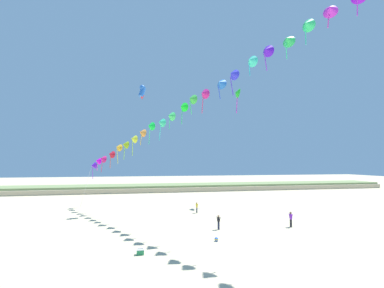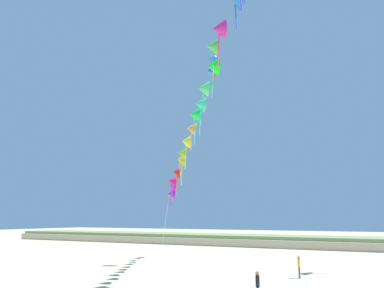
{
  "view_description": "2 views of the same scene",
  "coord_description": "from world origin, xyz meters",
  "px_view_note": "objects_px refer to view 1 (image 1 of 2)",
  "views": [
    {
      "loc": [
        -6.76,
        -18.84,
        7.17
      ],
      "look_at": [
        -1.22,
        9.46,
        9.28
      ],
      "focal_mm": 24.0,
      "sensor_mm": 36.0,
      "label": 1
    },
    {
      "loc": [
        8.83,
        -11.74,
        4.16
      ],
      "look_at": [
        -2.25,
        8.17,
        8.29
      ],
      "focal_mm": 38.0,
      "sensor_mm": 36.0,
      "label": 2
    }
  ],
  "objects_px": {
    "person_mid_center": "(197,207)",
    "beach_ball": "(216,239)",
    "large_kite_mid_trail": "(237,93)",
    "person_near_right": "(219,221)",
    "beach_cooler": "(140,252)",
    "large_kite_low_lead": "(142,92)",
    "person_near_left": "(291,218)"
  },
  "relations": [
    {
      "from": "person_mid_center",
      "to": "beach_ball",
      "type": "height_order",
      "value": "person_mid_center"
    },
    {
      "from": "person_mid_center",
      "to": "person_near_right",
      "type": "bearing_deg",
      "value": -87.69
    },
    {
      "from": "person_mid_center",
      "to": "beach_cooler",
      "type": "relative_size",
      "value": 2.61
    },
    {
      "from": "person_near_left",
      "to": "beach_cooler",
      "type": "relative_size",
      "value": 2.91
    },
    {
      "from": "beach_cooler",
      "to": "beach_ball",
      "type": "height_order",
      "value": "beach_cooler"
    },
    {
      "from": "person_near_right",
      "to": "person_near_left",
      "type": "bearing_deg",
      "value": -3.47
    },
    {
      "from": "large_kite_low_lead",
      "to": "person_near_right",
      "type": "bearing_deg",
      "value": -56.37
    },
    {
      "from": "person_near_left",
      "to": "large_kite_low_lead",
      "type": "height_order",
      "value": "large_kite_low_lead"
    },
    {
      "from": "person_near_left",
      "to": "large_kite_mid_trail",
      "type": "height_order",
      "value": "large_kite_mid_trail"
    },
    {
      "from": "beach_ball",
      "to": "person_near_left",
      "type": "bearing_deg",
      "value": 19.39
    },
    {
      "from": "large_kite_mid_trail",
      "to": "beach_cooler",
      "type": "distance_m",
      "value": 33.92
    },
    {
      "from": "large_kite_low_lead",
      "to": "beach_cooler",
      "type": "xyz_separation_m",
      "value": [
        0.08,
        -18.54,
        -17.91
      ]
    },
    {
      "from": "large_kite_mid_trail",
      "to": "person_near_right",
      "type": "bearing_deg",
      "value": -117.81
    },
    {
      "from": "person_near_right",
      "to": "beach_ball",
      "type": "xyz_separation_m",
      "value": [
        -1.4,
        -3.9,
        -0.71
      ]
    },
    {
      "from": "beach_cooler",
      "to": "large_kite_low_lead",
      "type": "bearing_deg",
      "value": 90.25
    },
    {
      "from": "beach_cooler",
      "to": "beach_ball",
      "type": "bearing_deg",
      "value": 17.49
    },
    {
      "from": "large_kite_mid_trail",
      "to": "beach_ball",
      "type": "xyz_separation_m",
      "value": [
        -9.89,
        -20.0,
        -19.53
      ]
    },
    {
      "from": "person_near_right",
      "to": "beach_cooler",
      "type": "height_order",
      "value": "person_near_right"
    },
    {
      "from": "person_mid_center",
      "to": "beach_ball",
      "type": "distance_m",
      "value": 13.34
    },
    {
      "from": "person_near_left",
      "to": "large_kite_mid_trail",
      "type": "distance_m",
      "value": 25.04
    },
    {
      "from": "person_mid_center",
      "to": "beach_cooler",
      "type": "xyz_separation_m",
      "value": [
        -7.85,
        -15.44,
        -0.66
      ]
    },
    {
      "from": "person_mid_center",
      "to": "large_kite_low_lead",
      "type": "xyz_separation_m",
      "value": [
        -7.93,
        3.11,
        17.25
      ]
    },
    {
      "from": "beach_ball",
      "to": "beach_cooler",
      "type": "bearing_deg",
      "value": -162.51
    },
    {
      "from": "large_kite_mid_trail",
      "to": "beach_ball",
      "type": "relative_size",
      "value": 12.86
    },
    {
      "from": "person_mid_center",
      "to": "large_kite_mid_trail",
      "type": "height_order",
      "value": "large_kite_mid_trail"
    },
    {
      "from": "large_kite_mid_trail",
      "to": "beach_cooler",
      "type": "xyz_separation_m",
      "value": [
        -16.72,
        -22.16,
        -19.5
      ]
    },
    {
      "from": "person_near_right",
      "to": "large_kite_low_lead",
      "type": "xyz_separation_m",
      "value": [
        -8.31,
        12.49,
        17.23
      ]
    },
    {
      "from": "person_near_left",
      "to": "person_near_right",
      "type": "bearing_deg",
      "value": 176.53
    },
    {
      "from": "large_kite_mid_trail",
      "to": "beach_ball",
      "type": "height_order",
      "value": "large_kite_mid_trail"
    },
    {
      "from": "large_kite_mid_trail",
      "to": "beach_cooler",
      "type": "bearing_deg",
      "value": -127.04
    },
    {
      "from": "person_near_left",
      "to": "beach_cooler",
      "type": "xyz_separation_m",
      "value": [
        -16.49,
        -5.55,
        -0.76
      ]
    },
    {
      "from": "beach_cooler",
      "to": "person_near_right",
      "type": "bearing_deg",
      "value": 36.35
    }
  ]
}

